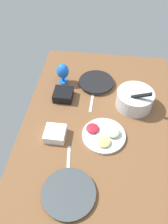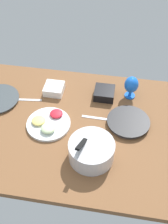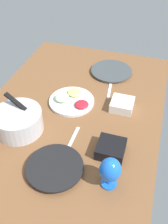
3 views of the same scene
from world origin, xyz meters
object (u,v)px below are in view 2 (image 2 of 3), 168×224
at_px(dinner_plate_left, 128,122).
at_px(square_bowl_black, 104,93).
at_px(square_bowl_white, 54,88).
at_px(hurricane_glass_blue, 131,85).
at_px(mixing_bowl, 91,150).
at_px(fruit_platter, 48,123).

relative_size(dinner_plate_left, square_bowl_black, 1.98).
bearing_deg(square_bowl_white, hurricane_glass_blue, -175.33).
bearing_deg(hurricane_glass_blue, dinner_plate_left, 90.77).
bearing_deg(dinner_plate_left, square_bowl_black, -51.70).
bearing_deg(dinner_plate_left, square_bowl_white, -22.00).
xyz_separation_m(hurricane_glass_blue, square_bowl_white, (0.53, 0.04, -0.07)).
height_order(mixing_bowl, fruit_platter, mixing_bowl).
distance_m(square_bowl_white, square_bowl_black, 0.35).
height_order(mixing_bowl, square_bowl_white, mixing_bowl).
xyz_separation_m(mixing_bowl, square_bowl_black, (-0.02, -0.51, -0.03)).
height_order(mixing_bowl, square_bowl_black, mixing_bowl).
bearing_deg(mixing_bowl, square_bowl_black, -91.73).
distance_m(dinner_plate_left, square_bowl_white, 0.57).
bearing_deg(square_bowl_black, fruit_platter, 45.19).
distance_m(fruit_platter, hurricane_glass_blue, 0.61).
bearing_deg(hurricane_glass_blue, square_bowl_white, 4.67).
xyz_separation_m(mixing_bowl, square_bowl_white, (0.34, -0.50, -0.03)).
distance_m(hurricane_glass_blue, square_bowl_black, 0.19).
relative_size(fruit_platter, hurricane_glass_blue, 1.68).
height_order(mixing_bowl, hurricane_glass_blue, mixing_bowl).
bearing_deg(square_bowl_black, mixing_bowl, 88.27).
relative_size(dinner_plate_left, hurricane_glass_blue, 1.64).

